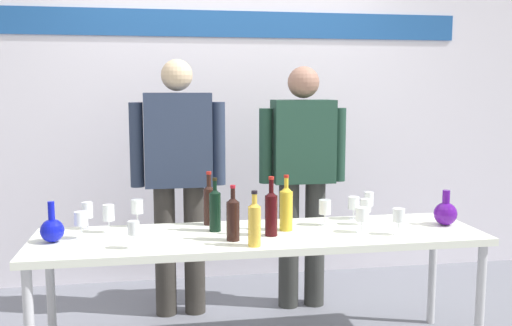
{
  "coord_description": "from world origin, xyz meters",
  "views": [
    {
      "loc": [
        -0.55,
        -3.04,
        1.53
      ],
      "look_at": [
        0.0,
        0.15,
        1.1
      ],
      "focal_mm": 40.01,
      "sensor_mm": 36.0,
      "label": 1
    }
  ],
  "objects_px": {
    "decanter_blue_left": "(52,229)",
    "wine_glass_right_1": "(325,208)",
    "wine_bottle_1": "(233,217)",
    "wine_glass_right_3": "(366,206)",
    "wine_glass_right_4": "(369,200)",
    "wine_glass_left_3": "(109,213)",
    "display_table": "(261,243)",
    "wine_bottle_0": "(209,203)",
    "wine_glass_left_4": "(81,219)",
    "wine_glass_right_0": "(354,203)",
    "wine_bottle_4": "(286,207)",
    "presenter_left": "(179,170)",
    "wine_bottle_2": "(215,209)",
    "wine_glass_left_1": "(87,211)",
    "wine_glass_left_0": "(137,207)",
    "decanter_blue_right": "(445,213)",
    "wine_bottle_5": "(254,222)",
    "presenter_right": "(303,171)",
    "wine_glass_left_2": "(134,229)",
    "wine_bottle_3": "(271,211)",
    "wine_glass_right_5": "(399,216)",
    "wine_glass_right_2": "(362,215)"
  },
  "relations": [
    {
      "from": "wine_bottle_0",
      "to": "wine_glass_right_3",
      "type": "relative_size",
      "value": 2.06
    },
    {
      "from": "wine_bottle_0",
      "to": "wine_glass_right_4",
      "type": "bearing_deg",
      "value": -0.56
    },
    {
      "from": "wine_glass_left_4",
      "to": "wine_glass_right_0",
      "type": "bearing_deg",
      "value": 6.89
    },
    {
      "from": "presenter_left",
      "to": "wine_glass_right_4",
      "type": "height_order",
      "value": "presenter_left"
    },
    {
      "from": "wine_bottle_5",
      "to": "wine_glass_right_0",
      "type": "height_order",
      "value": "wine_bottle_5"
    },
    {
      "from": "wine_glass_left_3",
      "to": "wine_glass_right_3",
      "type": "relative_size",
      "value": 1.03
    },
    {
      "from": "wine_glass_right_5",
      "to": "wine_glass_right_4",
      "type": "bearing_deg",
      "value": 93.01
    },
    {
      "from": "wine_bottle_5",
      "to": "wine_glass_right_5",
      "type": "bearing_deg",
      "value": 6.3
    },
    {
      "from": "wine_glass_left_0",
      "to": "wine_glass_left_1",
      "type": "bearing_deg",
      "value": -177.61
    },
    {
      "from": "wine_bottle_2",
      "to": "wine_bottle_3",
      "type": "xyz_separation_m",
      "value": [
        0.29,
        -0.15,
        0.01
      ]
    },
    {
      "from": "wine_glass_left_4",
      "to": "presenter_right",
      "type": "bearing_deg",
      "value": 25.58
    },
    {
      "from": "presenter_right",
      "to": "wine_glass_right_3",
      "type": "distance_m",
      "value": 0.67
    },
    {
      "from": "wine_bottle_1",
      "to": "wine_glass_left_2",
      "type": "bearing_deg",
      "value": -172.0
    },
    {
      "from": "wine_glass_right_0",
      "to": "decanter_blue_left",
      "type": "bearing_deg",
      "value": -172.09
    },
    {
      "from": "presenter_left",
      "to": "wine_glass_right_3",
      "type": "xyz_separation_m",
      "value": [
        1.07,
        -0.62,
        -0.15
      ]
    },
    {
      "from": "wine_glass_left_2",
      "to": "wine_glass_left_3",
      "type": "xyz_separation_m",
      "value": [
        -0.15,
        0.35,
        0.01
      ]
    },
    {
      "from": "wine_glass_left_0",
      "to": "wine_glass_right_1",
      "type": "distance_m",
      "value": 1.1
    },
    {
      "from": "wine_glass_right_3",
      "to": "wine_glass_right_4",
      "type": "xyz_separation_m",
      "value": [
        0.08,
        0.15,
        0.01
      ]
    },
    {
      "from": "wine_glass_left_2",
      "to": "wine_glass_left_3",
      "type": "bearing_deg",
      "value": 113.23
    },
    {
      "from": "wine_bottle_0",
      "to": "wine_glass_right_0",
      "type": "xyz_separation_m",
      "value": [
        0.89,
        -0.01,
        -0.03
      ]
    },
    {
      "from": "wine_glass_left_1",
      "to": "wine_glass_left_0",
      "type": "bearing_deg",
      "value": 2.39
    },
    {
      "from": "display_table",
      "to": "wine_bottle_3",
      "type": "xyz_separation_m",
      "value": [
        0.05,
        -0.05,
        0.19
      ]
    },
    {
      "from": "wine_bottle_4",
      "to": "wine_bottle_1",
      "type": "bearing_deg",
      "value": -152.8
    },
    {
      "from": "decanter_blue_left",
      "to": "wine_bottle_0",
      "type": "xyz_separation_m",
      "value": [
        0.85,
        0.25,
        0.06
      ]
    },
    {
      "from": "decanter_blue_left",
      "to": "wine_glass_right_2",
      "type": "relative_size",
      "value": 1.53
    },
    {
      "from": "display_table",
      "to": "wine_glass_right_4",
      "type": "relative_size",
      "value": 14.9
    },
    {
      "from": "wine_bottle_5",
      "to": "wine_glass_left_0",
      "type": "relative_size",
      "value": 1.8
    },
    {
      "from": "wine_glass_left_0",
      "to": "wine_glass_right_2",
      "type": "xyz_separation_m",
      "value": [
        1.24,
        -0.35,
        -0.02
      ]
    },
    {
      "from": "display_table",
      "to": "wine_glass_left_3",
      "type": "height_order",
      "value": "wine_glass_left_3"
    },
    {
      "from": "wine_bottle_2",
      "to": "wine_glass_left_1",
      "type": "relative_size",
      "value": 1.95
    },
    {
      "from": "display_table",
      "to": "wine_bottle_2",
      "type": "xyz_separation_m",
      "value": [
        -0.24,
        0.1,
        0.18
      ]
    },
    {
      "from": "wine_glass_right_2",
      "to": "wine_glass_left_4",
      "type": "bearing_deg",
      "value": 175.28
    },
    {
      "from": "presenter_right",
      "to": "wine_bottle_3",
      "type": "bearing_deg",
      "value": -115.72
    },
    {
      "from": "decanter_blue_left",
      "to": "wine_glass_right_4",
      "type": "distance_m",
      "value": 1.85
    },
    {
      "from": "decanter_blue_right",
      "to": "wine_glass_right_0",
      "type": "bearing_deg",
      "value": 153.34
    },
    {
      "from": "decanter_blue_left",
      "to": "wine_glass_right_1",
      "type": "xyz_separation_m",
      "value": [
        1.52,
        0.12,
        0.04
      ]
    },
    {
      "from": "display_table",
      "to": "decanter_blue_left",
      "type": "distance_m",
      "value": 1.12
    },
    {
      "from": "wine_glass_left_2",
      "to": "wine_glass_right_5",
      "type": "bearing_deg",
      "value": 1.41
    },
    {
      "from": "wine_bottle_1",
      "to": "wine_glass_right_3",
      "type": "height_order",
      "value": "wine_bottle_1"
    },
    {
      "from": "presenter_right",
      "to": "wine_bottle_4",
      "type": "xyz_separation_m",
      "value": [
        -0.27,
        -0.67,
        -0.1
      ]
    },
    {
      "from": "wine_glass_right_0",
      "to": "wine_glass_right_3",
      "type": "xyz_separation_m",
      "value": [
        0.02,
        -0.15,
        0.01
      ]
    },
    {
      "from": "wine_glass_left_3",
      "to": "display_table",
      "type": "bearing_deg",
      "value": -10.96
    },
    {
      "from": "wine_bottle_5",
      "to": "wine_glass_right_0",
      "type": "xyz_separation_m",
      "value": [
        0.7,
        0.49,
        -0.03
      ]
    },
    {
      "from": "wine_bottle_3",
      "to": "decanter_blue_left",
      "type": "bearing_deg",
      "value": 176.94
    },
    {
      "from": "wine_bottle_0",
      "to": "wine_glass_right_0",
      "type": "distance_m",
      "value": 0.89
    },
    {
      "from": "wine_glass_right_4",
      "to": "presenter_left",
      "type": "bearing_deg",
      "value": 157.45
    },
    {
      "from": "wine_glass_right_1",
      "to": "wine_glass_right_5",
      "type": "bearing_deg",
      "value": -39.76
    },
    {
      "from": "wine_glass_right_4",
      "to": "wine_bottle_4",
      "type": "bearing_deg",
      "value": -160.91
    },
    {
      "from": "wine_glass_left_2",
      "to": "wine_bottle_3",
      "type": "bearing_deg",
      "value": 10.5
    },
    {
      "from": "wine_glass_right_4",
      "to": "presenter_right",
      "type": "bearing_deg",
      "value": 122.27
    }
  ]
}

